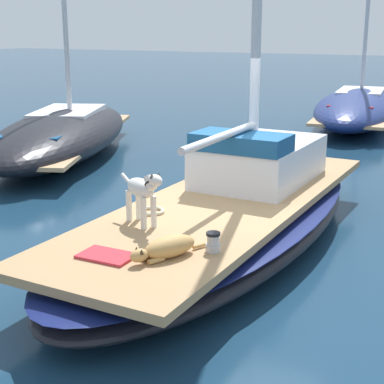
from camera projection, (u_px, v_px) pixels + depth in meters
ground_plane at (225, 245)px, 8.22m from camera, size 120.00×120.00×0.00m
sailboat_main at (226, 222)px, 8.13m from camera, size 2.64×7.28×0.66m
cabin_house at (258, 159)px, 8.89m from camera, size 1.44×2.24×0.84m
dog_white at (142, 191)px, 6.88m from camera, size 0.86×0.53×0.70m
dog_tan at (167, 248)px, 5.98m from camera, size 0.50×0.90×0.22m
deck_winch at (213, 243)px, 6.14m from camera, size 0.16×0.16×0.21m
coiled_rope at (152, 211)px, 7.45m from camera, size 0.32×0.32×0.04m
deck_towel at (107, 256)px, 6.01m from camera, size 0.57×0.37×0.03m
moored_boat_far_astern at (358, 106)px, 18.35m from camera, size 3.39×8.21×6.93m
moored_boat_port_side at (62, 133)px, 13.82m from camera, size 5.23×7.82×7.15m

